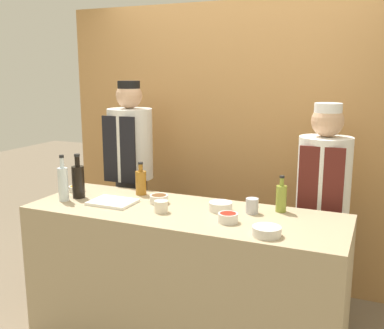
{
  "coord_description": "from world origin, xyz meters",
  "views": [
    {
      "loc": [
        1.16,
        -2.54,
        1.83
      ],
      "look_at": [
        0.0,
        0.14,
        1.22
      ],
      "focal_mm": 42.0,
      "sensor_mm": 36.0,
      "label": 1
    }
  ],
  "objects_px": {
    "bottle_clear": "(63,183)",
    "chef_right": "(322,207)",
    "bottle_oil": "(281,198)",
    "sauce_bowl_white": "(267,231)",
    "bottle_soy": "(78,181)",
    "chef_left": "(131,177)",
    "bottle_amber": "(141,182)",
    "sauce_bowl_purple": "(221,206)",
    "cutting_board": "(113,202)",
    "sauce_bowl_orange": "(77,188)",
    "cup_steel": "(252,206)",
    "sauce_bowl_red": "(228,217)",
    "cup_cream": "(161,206)",
    "sauce_bowl_brown": "(159,199)"
  },
  "relations": [
    {
      "from": "bottle_clear",
      "to": "chef_right",
      "type": "relative_size",
      "value": 0.2
    },
    {
      "from": "bottle_oil",
      "to": "bottle_clear",
      "type": "bearing_deg",
      "value": -166.38
    },
    {
      "from": "sauce_bowl_white",
      "to": "chef_right",
      "type": "relative_size",
      "value": 0.1
    },
    {
      "from": "bottle_soy",
      "to": "chef_left",
      "type": "bearing_deg",
      "value": 87.99
    },
    {
      "from": "bottle_clear",
      "to": "chef_left",
      "type": "distance_m",
      "value": 0.8
    },
    {
      "from": "bottle_soy",
      "to": "bottle_amber",
      "type": "bearing_deg",
      "value": 34.43
    },
    {
      "from": "sauce_bowl_white",
      "to": "bottle_amber",
      "type": "height_order",
      "value": "bottle_amber"
    },
    {
      "from": "sauce_bowl_purple",
      "to": "bottle_amber",
      "type": "distance_m",
      "value": 0.69
    },
    {
      "from": "bottle_clear",
      "to": "bottle_oil",
      "type": "bearing_deg",
      "value": 13.62
    },
    {
      "from": "bottle_amber",
      "to": "bottle_soy",
      "type": "bearing_deg",
      "value": -145.57
    },
    {
      "from": "sauce_bowl_white",
      "to": "cutting_board",
      "type": "bearing_deg",
      "value": 170.38
    },
    {
      "from": "bottle_soy",
      "to": "chef_right",
      "type": "distance_m",
      "value": 1.76
    },
    {
      "from": "bottle_soy",
      "to": "sauce_bowl_orange",
      "type": "bearing_deg",
      "value": 131.88
    },
    {
      "from": "sauce_bowl_purple",
      "to": "cutting_board",
      "type": "bearing_deg",
      "value": -169.32
    },
    {
      "from": "sauce_bowl_white",
      "to": "bottle_amber",
      "type": "xyz_separation_m",
      "value": [
        -1.06,
        0.47,
        0.07
      ]
    },
    {
      "from": "bottle_clear",
      "to": "cup_steel",
      "type": "distance_m",
      "value": 1.32
    },
    {
      "from": "bottle_oil",
      "to": "sauce_bowl_orange",
      "type": "bearing_deg",
      "value": -175.84
    },
    {
      "from": "sauce_bowl_white",
      "to": "chef_left",
      "type": "height_order",
      "value": "chef_left"
    },
    {
      "from": "sauce_bowl_red",
      "to": "bottle_soy",
      "type": "bearing_deg",
      "value": 175.62
    },
    {
      "from": "bottle_oil",
      "to": "cup_cream",
      "type": "height_order",
      "value": "bottle_oil"
    },
    {
      "from": "chef_left",
      "to": "bottle_soy",
      "type": "bearing_deg",
      "value": -92.01
    },
    {
      "from": "bottle_clear",
      "to": "chef_right",
      "type": "distance_m",
      "value": 1.85
    },
    {
      "from": "bottle_soy",
      "to": "sauce_bowl_purple",
      "type": "bearing_deg",
      "value": 6.03
    },
    {
      "from": "sauce_bowl_purple",
      "to": "sauce_bowl_white",
      "type": "relative_size",
      "value": 0.94
    },
    {
      "from": "chef_right",
      "to": "sauce_bowl_white",
      "type": "bearing_deg",
      "value": -101.56
    },
    {
      "from": "sauce_bowl_white",
      "to": "bottle_oil",
      "type": "bearing_deg",
      "value": 92.89
    },
    {
      "from": "sauce_bowl_purple",
      "to": "cup_steel",
      "type": "height_order",
      "value": "cup_steel"
    },
    {
      "from": "sauce_bowl_orange",
      "to": "bottle_oil",
      "type": "bearing_deg",
      "value": 4.16
    },
    {
      "from": "bottle_soy",
      "to": "chef_right",
      "type": "bearing_deg",
      "value": 22.98
    },
    {
      "from": "bottle_clear",
      "to": "cup_cream",
      "type": "xyz_separation_m",
      "value": [
        0.75,
        0.03,
        -0.09
      ]
    },
    {
      "from": "bottle_clear",
      "to": "chef_left",
      "type": "bearing_deg",
      "value": 84.69
    },
    {
      "from": "cutting_board",
      "to": "chef_right",
      "type": "bearing_deg",
      "value": 28.59
    },
    {
      "from": "bottle_clear",
      "to": "cup_steel",
      "type": "relative_size",
      "value": 3.35
    },
    {
      "from": "sauce_bowl_red",
      "to": "bottle_clear",
      "type": "xyz_separation_m",
      "value": [
        -1.21,
        -0.02,
        0.1
      ]
    },
    {
      "from": "sauce_bowl_purple",
      "to": "chef_left",
      "type": "xyz_separation_m",
      "value": [
        -1.02,
        0.57,
        -0.02
      ]
    },
    {
      "from": "sauce_bowl_white",
      "to": "cup_steel",
      "type": "xyz_separation_m",
      "value": [
        -0.19,
        0.36,
        0.02
      ]
    },
    {
      "from": "sauce_bowl_purple",
      "to": "bottle_oil",
      "type": "relative_size",
      "value": 0.64
    },
    {
      "from": "sauce_bowl_purple",
      "to": "sauce_bowl_white",
      "type": "distance_m",
      "value": 0.51
    },
    {
      "from": "bottle_oil",
      "to": "bottle_amber",
      "type": "distance_m",
      "value": 1.04
    },
    {
      "from": "chef_left",
      "to": "chef_right",
      "type": "bearing_deg",
      "value": 0.0
    },
    {
      "from": "cutting_board",
      "to": "bottle_clear",
      "type": "height_order",
      "value": "bottle_clear"
    },
    {
      "from": "sauce_bowl_brown",
      "to": "bottle_clear",
      "type": "relative_size",
      "value": 0.39
    },
    {
      "from": "bottle_clear",
      "to": "bottle_soy",
      "type": "bearing_deg",
      "value": 64.75
    },
    {
      "from": "cup_cream",
      "to": "bottle_oil",
      "type": "bearing_deg",
      "value": 24.34
    },
    {
      "from": "sauce_bowl_red",
      "to": "chef_left",
      "type": "bearing_deg",
      "value": 145.76
    },
    {
      "from": "sauce_bowl_purple",
      "to": "chef_right",
      "type": "distance_m",
      "value": 0.82
    },
    {
      "from": "sauce_bowl_red",
      "to": "chef_left",
      "type": "relative_size",
      "value": 0.07
    },
    {
      "from": "sauce_bowl_white",
      "to": "sauce_bowl_orange",
      "type": "xyz_separation_m",
      "value": [
        -1.55,
        0.36,
        -0.01
      ]
    },
    {
      "from": "cup_steel",
      "to": "bottle_clear",
      "type": "bearing_deg",
      "value": -169.26
    },
    {
      "from": "bottle_oil",
      "to": "cup_steel",
      "type": "relative_size",
      "value": 2.45
    }
  ]
}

